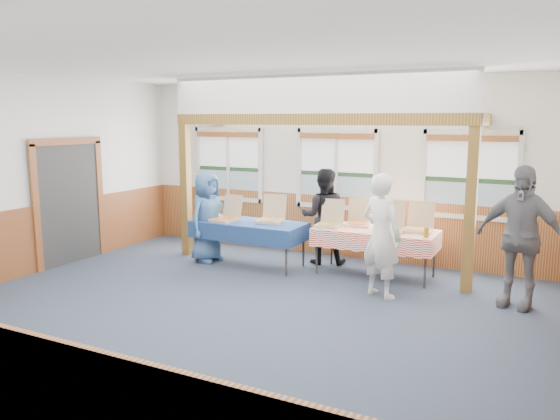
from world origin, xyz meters
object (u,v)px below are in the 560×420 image
object	(u,v)px
woman_white	(381,236)
person_grey	(519,237)
table_left	(249,225)
woman_black	(323,216)
table_right	(375,233)
man_blue	(207,217)

from	to	relation	value
woman_white	person_grey	size ratio (longest dim) A/B	0.92
table_left	woman_black	xyz separation A→B (m)	(1.09, 0.69, 0.13)
table_right	person_grey	distance (m)	2.22
table_left	table_right	bearing A→B (deg)	2.28
woman_white	woman_black	size ratio (longest dim) A/B	1.06
woman_white	table_left	bearing A→B (deg)	9.26
woman_black	person_grey	distance (m)	3.30
woman_white	woman_black	world-z (taller)	woman_white
table_right	woman_black	world-z (taller)	woman_black
table_right	person_grey	size ratio (longest dim) A/B	1.07
table_right	woman_white	world-z (taller)	woman_white
table_right	person_grey	bearing A→B (deg)	-25.10
table_left	woman_black	distance (m)	1.30
woman_black	man_blue	world-z (taller)	woman_black
table_right	man_blue	size ratio (longest dim) A/B	1.29
person_grey	table_left	bearing A→B (deg)	-168.36
table_right	woman_white	bearing A→B (deg)	-79.05
table_right	woman_white	distance (m)	1.08
woman_black	man_blue	xyz separation A→B (m)	(-1.88, -0.80, -0.04)
table_left	person_grey	distance (m)	4.27
woman_white	man_blue	xyz separation A→B (m)	(-3.30, 0.53, -0.09)
woman_white	woman_black	bearing A→B (deg)	-19.52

